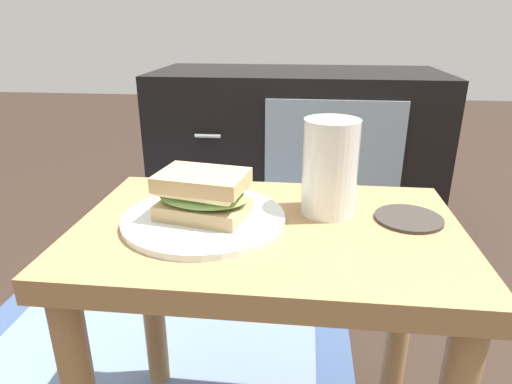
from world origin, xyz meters
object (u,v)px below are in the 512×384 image
at_px(sandwich_front, 203,194).
at_px(beer_glass, 330,170).
at_px(plate, 204,218).
at_px(tv_cabinet, 295,154).
at_px(coaster, 409,218).

relative_size(sandwich_front, beer_glass, 1.04).
bearing_deg(plate, tv_cabinet, 83.18).
bearing_deg(beer_glass, plate, -163.57).
xyz_separation_m(tv_cabinet, sandwich_front, (-0.11, -0.95, 0.21)).
distance_m(tv_cabinet, plate, 0.97).
xyz_separation_m(tv_cabinet, beer_glass, (0.07, -0.89, 0.24)).
bearing_deg(sandwich_front, beer_glass, 16.43).
bearing_deg(tv_cabinet, coaster, -78.28).
xyz_separation_m(plate, sandwich_front, (0.00, 0.00, 0.04)).
distance_m(plate, beer_glass, 0.20).
xyz_separation_m(sandwich_front, coaster, (0.30, 0.04, -0.04)).
height_order(sandwich_front, coaster, sandwich_front).
height_order(plate, coaster, plate).
bearing_deg(plate, beer_glass, 16.43).
distance_m(sandwich_front, beer_glass, 0.19).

